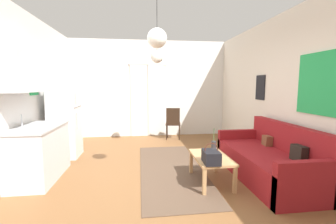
{
  "coord_description": "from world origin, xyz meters",
  "views": [
    {
      "loc": [
        -0.32,
        -3.29,
        1.54
      ],
      "look_at": [
        0.3,
        1.5,
        0.96
      ],
      "focal_mm": 23.85,
      "sensor_mm": 36.0,
      "label": 1
    }
  ],
  "objects_px": {
    "pendant_lamp_near": "(157,38)",
    "pendant_lamp_far": "(157,57)",
    "bamboo_vase": "(214,147)",
    "couch": "(271,161)",
    "coffee_table": "(211,160)",
    "refrigerator": "(65,121)",
    "handbag": "(211,157)",
    "accent_chair": "(173,122)"
  },
  "relations": [
    {
      "from": "handbag",
      "to": "bamboo_vase",
      "type": "bearing_deg",
      "value": 67.53
    },
    {
      "from": "accent_chair",
      "to": "couch",
      "type": "bearing_deg",
      "value": 122.77
    },
    {
      "from": "refrigerator",
      "to": "pendant_lamp_near",
      "type": "height_order",
      "value": "pendant_lamp_near"
    },
    {
      "from": "handbag",
      "to": "pendant_lamp_far",
      "type": "bearing_deg",
      "value": 105.67
    },
    {
      "from": "handbag",
      "to": "pendant_lamp_far",
      "type": "distance_m",
      "value": 2.76
    },
    {
      "from": "accent_chair",
      "to": "pendant_lamp_near",
      "type": "bearing_deg",
      "value": 86.81
    },
    {
      "from": "coffee_table",
      "to": "refrigerator",
      "type": "bearing_deg",
      "value": 148.35
    },
    {
      "from": "coffee_table",
      "to": "bamboo_vase",
      "type": "xyz_separation_m",
      "value": [
        0.11,
        0.21,
        0.15
      ]
    },
    {
      "from": "refrigerator",
      "to": "accent_chair",
      "type": "bearing_deg",
      "value": 26.02
    },
    {
      "from": "refrigerator",
      "to": "pendant_lamp_near",
      "type": "xyz_separation_m",
      "value": [
        1.85,
        -1.67,
        1.43
      ]
    },
    {
      "from": "handbag",
      "to": "accent_chair",
      "type": "height_order",
      "value": "accent_chair"
    },
    {
      "from": "coffee_table",
      "to": "accent_chair",
      "type": "height_order",
      "value": "accent_chair"
    },
    {
      "from": "accent_chair",
      "to": "handbag",
      "type": "bearing_deg",
      "value": 101.13
    },
    {
      "from": "coffee_table",
      "to": "accent_chair",
      "type": "relative_size",
      "value": 0.97
    },
    {
      "from": "handbag",
      "to": "accent_chair",
      "type": "relative_size",
      "value": 0.35
    },
    {
      "from": "refrigerator",
      "to": "accent_chair",
      "type": "distance_m",
      "value": 2.83
    },
    {
      "from": "couch",
      "to": "handbag",
      "type": "bearing_deg",
      "value": -163.55
    },
    {
      "from": "refrigerator",
      "to": "pendant_lamp_far",
      "type": "height_order",
      "value": "pendant_lamp_far"
    },
    {
      "from": "couch",
      "to": "coffee_table",
      "type": "distance_m",
      "value": 1.04
    },
    {
      "from": "pendant_lamp_near",
      "to": "pendant_lamp_far",
      "type": "relative_size",
      "value": 0.96
    },
    {
      "from": "accent_chair",
      "to": "pendant_lamp_near",
      "type": "distance_m",
      "value": 3.44
    },
    {
      "from": "bamboo_vase",
      "to": "pendant_lamp_near",
      "type": "relative_size",
      "value": 0.51
    },
    {
      "from": "coffee_table",
      "to": "bamboo_vase",
      "type": "height_order",
      "value": "bamboo_vase"
    },
    {
      "from": "pendant_lamp_near",
      "to": "pendant_lamp_far",
      "type": "bearing_deg",
      "value": 85.47
    },
    {
      "from": "bamboo_vase",
      "to": "pendant_lamp_far",
      "type": "relative_size",
      "value": 0.49
    },
    {
      "from": "handbag",
      "to": "pendant_lamp_near",
      "type": "relative_size",
      "value": 0.4
    },
    {
      "from": "handbag",
      "to": "pendant_lamp_near",
      "type": "xyz_separation_m",
      "value": [
        -0.74,
        0.29,
        1.69
      ]
    },
    {
      "from": "handbag",
      "to": "refrigerator",
      "type": "distance_m",
      "value": 3.26
    },
    {
      "from": "bamboo_vase",
      "to": "accent_chair",
      "type": "distance_m",
      "value": 2.7
    },
    {
      "from": "bamboo_vase",
      "to": "pendant_lamp_far",
      "type": "height_order",
      "value": "pendant_lamp_far"
    },
    {
      "from": "coffee_table",
      "to": "pendant_lamp_near",
      "type": "distance_m",
      "value": 2.02
    },
    {
      "from": "refrigerator",
      "to": "pendant_lamp_far",
      "type": "bearing_deg",
      "value": 4.9
    },
    {
      "from": "pendant_lamp_near",
      "to": "bamboo_vase",
      "type": "bearing_deg",
      "value": 12.8
    },
    {
      "from": "bamboo_vase",
      "to": "pendant_lamp_near",
      "type": "xyz_separation_m",
      "value": [
        -0.95,
        -0.22,
        1.68
      ]
    },
    {
      "from": "handbag",
      "to": "pendant_lamp_far",
      "type": "xyz_separation_m",
      "value": [
        -0.6,
        2.13,
        1.65
      ]
    },
    {
      "from": "bamboo_vase",
      "to": "pendant_lamp_near",
      "type": "height_order",
      "value": "pendant_lamp_near"
    },
    {
      "from": "refrigerator",
      "to": "coffee_table",
      "type": "bearing_deg",
      "value": -31.65
    },
    {
      "from": "refrigerator",
      "to": "pendant_lamp_near",
      "type": "bearing_deg",
      "value": -42.11
    },
    {
      "from": "couch",
      "to": "bamboo_vase",
      "type": "distance_m",
      "value": 0.97
    },
    {
      "from": "refrigerator",
      "to": "handbag",
      "type": "bearing_deg",
      "value": -37.1
    },
    {
      "from": "bamboo_vase",
      "to": "couch",
      "type": "bearing_deg",
      "value": -10.45
    },
    {
      "from": "coffee_table",
      "to": "pendant_lamp_far",
      "type": "distance_m",
      "value": 2.66
    }
  ]
}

